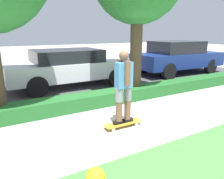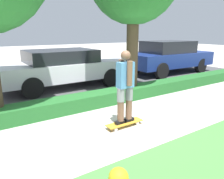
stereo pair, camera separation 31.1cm
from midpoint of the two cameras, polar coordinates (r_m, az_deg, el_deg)
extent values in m
plane|color=#BCB7AD|center=(4.89, 5.76, -9.56)|extent=(60.00, 60.00, 0.00)
cube|color=#474749|center=(8.47, -10.94, 0.88)|extent=(18.53, 5.00, 0.01)
cube|color=#236028|center=(6.11, -2.94, -2.60)|extent=(18.53, 0.60, 0.37)
cube|color=gold|center=(4.83, 4.78, -8.75)|extent=(0.87, 0.24, 0.02)
cylinder|color=silver|center=(4.94, 8.21, -8.88)|extent=(0.08, 0.04, 0.08)
cylinder|color=silver|center=(5.08, 6.96, -8.19)|extent=(0.08, 0.04, 0.08)
cylinder|color=silver|center=(4.63, 2.35, -10.44)|extent=(0.08, 0.04, 0.08)
cylinder|color=silver|center=(4.77, 1.19, -9.64)|extent=(0.08, 0.04, 0.08)
cube|color=black|center=(4.75, 3.69, -8.53)|extent=(0.26, 0.09, 0.07)
cylinder|color=brown|center=(4.61, 3.77, -4.02)|extent=(0.14, 0.14, 0.72)
cylinder|color=gray|center=(4.55, 3.82, -1.44)|extent=(0.16, 0.16, 0.29)
cube|color=black|center=(4.87, 5.86, -7.99)|extent=(0.26, 0.09, 0.07)
cylinder|color=brown|center=(4.73, 5.99, -3.57)|extent=(0.14, 0.14, 0.72)
cylinder|color=gray|center=(4.67, 6.06, -1.05)|extent=(0.16, 0.16, 0.29)
cube|color=#4C84B7|center=(4.51, 5.07, 3.77)|extent=(0.34, 0.19, 0.53)
cylinder|color=brown|center=(4.38, 6.16, 4.14)|extent=(0.11, 0.11, 0.50)
cylinder|color=brown|center=(4.62, 4.07, 4.73)|extent=(0.11, 0.11, 0.50)
sphere|color=brown|center=(4.45, 5.19, 8.83)|extent=(0.20, 0.20, 0.20)
cylinder|color=#423323|center=(6.77, 7.60, 9.49)|extent=(0.36, 0.36, 2.79)
cube|color=silver|center=(8.42, -9.71, 5.26)|extent=(4.65, 2.00, 0.60)
cube|color=black|center=(8.31, -10.77, 8.71)|extent=(2.42, 1.76, 0.44)
cylinder|color=black|center=(8.29, 2.01, 3.20)|extent=(0.67, 0.24, 0.67)
cylinder|color=black|center=(9.86, -3.62, 5.07)|extent=(0.67, 0.24, 0.67)
cylinder|color=black|center=(7.23, -17.77, 0.74)|extent=(0.67, 0.24, 0.67)
cylinder|color=black|center=(8.99, -20.33, 3.20)|extent=(0.67, 0.24, 0.67)
cube|color=navy|center=(11.38, 17.52, 7.48)|extent=(4.55, 2.00, 0.66)
cube|color=black|center=(11.22, 17.29, 10.54)|extent=(2.38, 1.72, 0.56)
cylinder|color=black|center=(11.96, 25.04, 5.51)|extent=(0.71, 0.23, 0.71)
cylinder|color=black|center=(13.03, 18.83, 6.78)|extent=(0.71, 0.23, 0.71)
cylinder|color=black|center=(9.83, 15.49, 4.61)|extent=(0.71, 0.23, 0.71)
cylinder|color=black|center=(11.10, 9.13, 6.10)|extent=(0.71, 0.23, 0.71)
sphere|color=gold|center=(2.09, 0.24, -22.04)|extent=(0.18, 0.18, 0.18)
camera|label=1|loc=(0.16, 91.74, -0.47)|focal=35.00mm
camera|label=2|loc=(0.16, -88.26, 0.47)|focal=35.00mm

